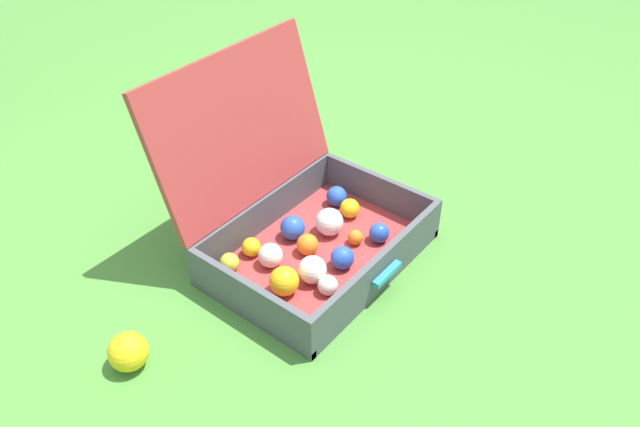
{
  "coord_description": "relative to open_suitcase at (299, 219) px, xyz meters",
  "views": [
    {
      "loc": [
        -1.07,
        -0.9,
        1.2
      ],
      "look_at": [
        -0.02,
        -0.08,
        0.17
      ],
      "focal_mm": 35.16,
      "sensor_mm": 36.0,
      "label": 1
    }
  ],
  "objects": [
    {
      "name": "ground_plane",
      "position": [
        0.03,
        0.0,
        -0.12
      ],
      "size": [
        16.0,
        16.0,
        0.0
      ],
      "primitive_type": "plane",
      "color": "#4C8C38"
    },
    {
      "name": "stray_ball_on_grass",
      "position": [
        -0.57,
        0.05,
        -0.07
      ],
      "size": [
        0.1,
        0.1,
        0.1
      ],
      "primitive_type": "sphere",
      "color": "yellow",
      "rests_on": "ground"
    },
    {
      "name": "open_suitcase",
      "position": [
        0.0,
        0.0,
        0.0
      ],
      "size": [
        0.6,
        0.58,
        0.54
      ],
      "color": "#B23838",
      "rests_on": "ground"
    }
  ]
}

